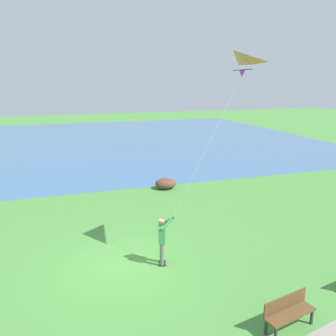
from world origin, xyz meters
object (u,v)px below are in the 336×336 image
object	(u,v)px
flying_kite	(233,66)
lakeside_shrub	(166,183)
person_kite_flyer	(162,237)
park_bench_near_walkway	(288,310)

from	to	relation	value
flying_kite	lakeside_shrub	size ratio (longest dim) A/B	4.17
person_kite_flyer	lakeside_shrub	world-z (taller)	person_kite_flyer
park_bench_near_walkway	flying_kite	bearing A→B (deg)	-179.62
person_kite_flyer	lakeside_shrub	size ratio (longest dim) A/B	1.43
flying_kite	park_bench_near_walkway	distance (m)	7.17
person_kite_flyer	flying_kite	distance (m)	6.14
person_kite_flyer	lakeside_shrub	bearing A→B (deg)	161.58
person_kite_flyer	flying_kite	size ratio (longest dim) A/B	0.34
flying_kite	park_bench_near_walkway	size ratio (longest dim) A/B	3.42
person_kite_flyer	flying_kite	bearing A→B (deg)	74.30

